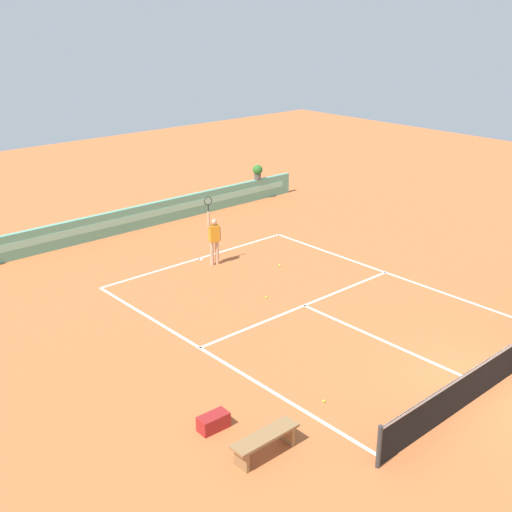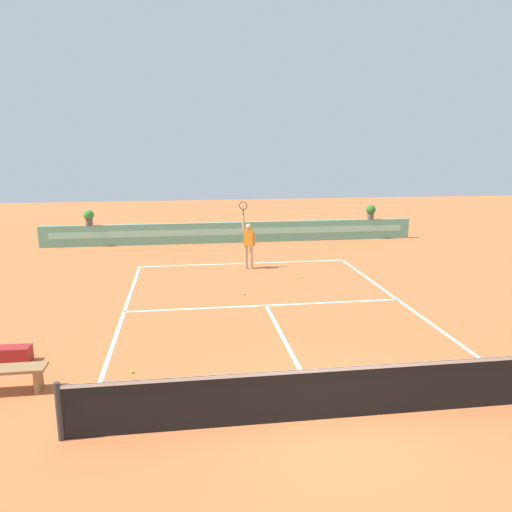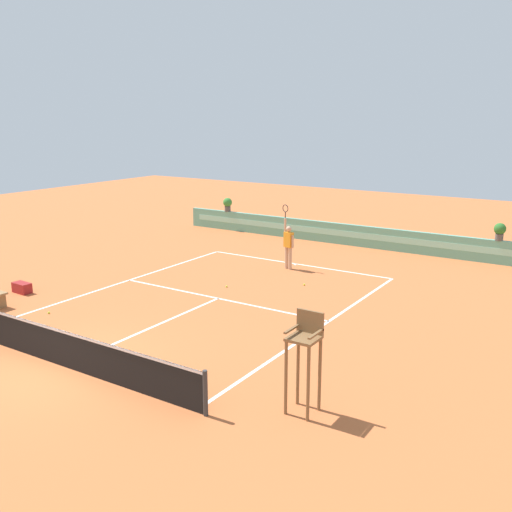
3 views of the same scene
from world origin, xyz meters
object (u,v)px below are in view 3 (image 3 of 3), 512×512
tennis_player (288,243)px  tennis_ball_mid_court (304,285)px  tennis_ball_near_baseline (227,286)px  potted_plant_far_right (500,231)px  umpire_chair (305,351)px  tennis_ball_by_sideline (49,313)px  potted_plant_far_left (228,204)px  gear_bag (22,288)px

tennis_player → tennis_ball_mid_court: (1.64, -1.71, -1.02)m
tennis_ball_near_baseline → potted_plant_far_right: potted_plant_far_right is taller
potted_plant_far_right → umpire_chair: bearing=-93.7°
tennis_ball_by_sideline → potted_plant_far_left: (-3.19, 14.07, 1.38)m
gear_bag → tennis_ball_mid_court: bearing=37.8°
gear_bag → potted_plant_far_left: bearing=92.6°
tennis_ball_by_sideline → potted_plant_far_left: 14.49m
umpire_chair → tennis_ball_mid_court: 9.22m
umpire_chair → tennis_player: size_ratio=0.83×
potted_plant_far_right → tennis_ball_near_baseline: bearing=-130.4°
tennis_ball_mid_court → potted_plant_far_right: (5.25, 7.07, 1.38)m
tennis_player → tennis_ball_near_baseline: (-0.59, -3.43, -1.02)m
gear_bag → tennis_ball_near_baseline: 7.10m
umpire_chair → tennis_ball_by_sideline: umpire_chair is taller
tennis_player → potted_plant_far_left: tennis_player is taller
tennis_player → tennis_ball_mid_court: size_ratio=38.01×
tennis_ball_near_baseline → tennis_ball_mid_court: same height
gear_bag → tennis_ball_by_sideline: gear_bag is taller
tennis_player → potted_plant_far_left: bearing=141.7°
tennis_ball_near_baseline → potted_plant_far_left: bearing=125.2°
umpire_chair → tennis_ball_by_sideline: size_ratio=31.47×
tennis_ball_near_baseline → tennis_ball_mid_court: bearing=37.6°
potted_plant_far_left → umpire_chair: bearing=-50.0°
gear_bag → potted_plant_far_right: 18.58m
umpire_chair → potted_plant_far_right: (0.97, 15.13, 0.07)m
tennis_ball_by_sideline → potted_plant_far_right: size_ratio=0.09×
tennis_ball_by_sideline → potted_plant_far_right: bearing=53.3°
potted_plant_far_left → potted_plant_far_right: same height
potted_plant_far_left → tennis_ball_by_sideline: bearing=-77.2°
tennis_ball_near_baseline → potted_plant_far_right: (7.48, 8.78, 1.38)m
tennis_player → potted_plant_far_left: (-6.78, 5.35, 0.36)m
gear_bag → potted_plant_far_left: (-0.60, 13.14, 1.23)m
tennis_ball_by_sideline → potted_plant_far_right: 17.60m
gear_bag → potted_plant_far_left: size_ratio=0.97×
tennis_ball_by_sideline → potted_plant_far_right: potted_plant_far_right is taller
gear_bag → potted_plant_far_right: size_ratio=0.97×
tennis_player → umpire_chair: bearing=-58.8°
tennis_ball_near_baseline → potted_plant_far_left: 10.84m
tennis_ball_near_baseline → potted_plant_far_left: potted_plant_far_left is taller
gear_bag → potted_plant_far_right: (13.08, 13.14, 1.23)m
tennis_ball_near_baseline → gear_bag: bearing=-142.1°
tennis_ball_by_sideline → tennis_ball_near_baseline: bearing=60.4°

